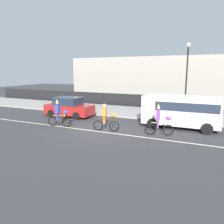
{
  "coord_description": "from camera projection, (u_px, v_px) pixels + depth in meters",
  "views": [
    {
      "loc": [
        6.63,
        -12.44,
        3.84
      ],
      "look_at": [
        0.41,
        1.2,
        1.0
      ],
      "focal_mm": 35.0,
      "sensor_mm": 36.0,
      "label": 1
    }
  ],
  "objects": [
    {
      "name": "parade_cyclist_cobalt",
      "position": [
        59.0,
        115.0,
        15.16
      ],
      "size": [
        1.7,
        0.54,
        1.92
      ],
      "color": "black",
      "rests_on": "ground"
    },
    {
      "name": "pedestrian_onlooker",
      "position": [
        154.0,
        101.0,
        20.64
      ],
      "size": [
        0.32,
        0.2,
        1.62
      ],
      "color": "#33333D",
      "rests_on": "sidewalk_curb"
    },
    {
      "name": "parked_van_white",
      "position": [
        182.0,
        109.0,
        14.7
      ],
      "size": [
        5.0,
        2.22,
        2.18
      ],
      "color": "white",
      "rests_on": "ground"
    },
    {
      "name": "building_backdrop",
      "position": [
        179.0,
        79.0,
        29.09
      ],
      "size": [
        28.0,
        8.0,
        5.58
      ],
      "primitive_type": "cube",
      "color": "#B2A899",
      "rests_on": "ground"
    },
    {
      "name": "street_lamp_post",
      "position": [
        187.0,
        69.0,
        17.42
      ],
      "size": [
        0.36,
        0.36,
        5.86
      ],
      "color": "black",
      "rests_on": "sidewalk_curb"
    },
    {
      "name": "parked_car_red",
      "position": [
        69.0,
        107.0,
        18.57
      ],
      "size": [
        4.1,
        1.92,
        1.64
      ],
      "color": "#AD1E1E",
      "rests_on": "ground"
    },
    {
      "name": "road_centre_line",
      "position": [
        95.0,
        131.0,
        14.09
      ],
      "size": [
        36.0,
        0.14,
        0.01
      ],
      "primitive_type": "cube",
      "color": "beige",
      "rests_on": "ground"
    },
    {
      "name": "fence_line",
      "position": [
        141.0,
        101.0,
        22.81
      ],
      "size": [
        40.0,
        0.08,
        1.4
      ],
      "primitive_type": "cube",
      "color": "black",
      "rests_on": "ground"
    },
    {
      "name": "parade_cyclist_orange",
      "position": [
        106.0,
        118.0,
        14.03
      ],
      "size": [
        1.69,
        0.57,
        1.92
      ],
      "color": "black",
      "rests_on": "ground"
    },
    {
      "name": "parade_cyclist_purple",
      "position": [
        160.0,
        122.0,
        13.09
      ],
      "size": [
        1.69,
        0.57,
        1.92
      ],
      "color": "black",
      "rests_on": "ground"
    },
    {
      "name": "ground_plane",
      "position": [
        99.0,
        129.0,
        14.54
      ],
      "size": [
        80.0,
        80.0,
        0.0
      ],
      "primitive_type": "plane",
      "color": "#38383A"
    },
    {
      "name": "sidewalk_curb",
      "position": [
        132.0,
        112.0,
        20.34
      ],
      "size": [
        60.0,
        5.0,
        0.15
      ],
      "primitive_type": "cube",
      "color": "#9E9B93",
      "rests_on": "ground"
    }
  ]
}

